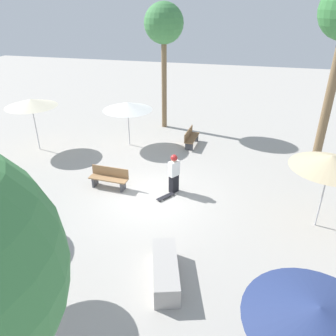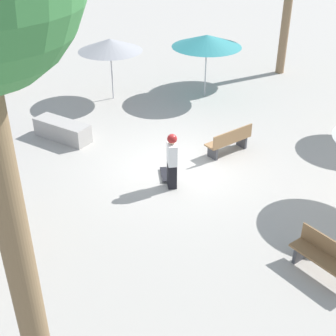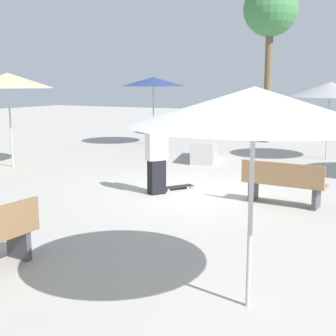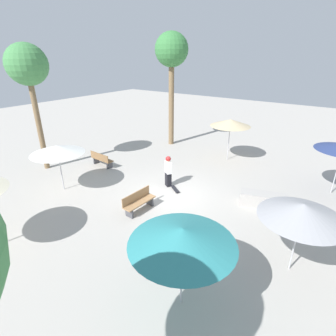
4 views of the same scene
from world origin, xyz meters
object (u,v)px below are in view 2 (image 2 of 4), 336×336
skateboard (165,174)px  concrete_ledge (62,130)px  skater_main (172,159)px  shade_umbrella_grey (110,45)px  bench_far (229,141)px  bench_near (327,260)px  shade_umbrella_teal (207,41)px

skateboard → concrete_ledge: size_ratio=0.37×
skater_main → shade_umbrella_grey: bearing=11.9°
bench_far → shade_umbrella_grey: size_ratio=0.66×
bench_far → concrete_ledge: bearing=132.4°
bench_near → shade_umbrella_grey: (11.17, -2.25, 1.72)m
skateboard → concrete_ledge: concrete_ledge is taller
bench_far → shade_umbrella_teal: 5.18m
bench_near → concrete_ledge: bearing=9.7°
skateboard → shade_umbrella_grey: 6.61m
skateboard → shade_umbrella_grey: (5.85, -2.25, 2.09)m
skater_main → concrete_ledge: skater_main is taller
shade_umbrella_teal → shade_umbrella_grey: size_ratio=1.10×
skater_main → bench_far: skater_main is taller
shade_umbrella_teal → bench_near: bearing=149.9°
bench_near → bench_far: size_ratio=1.00×
shade_umbrella_teal → skater_main: bearing=128.2°
skater_main → shade_umbrella_teal: shade_umbrella_teal is taller
bench_far → bench_near: bearing=-112.2°
shade_umbrella_grey → skateboard: bearing=159.0°
concrete_ledge → bench_far: bearing=-140.9°
skater_main → bench_near: 4.79m
concrete_ledge → shade_umbrella_grey: (1.83, -3.29, 1.84)m
bench_near → bench_far: (5.08, -2.42, 0.00)m
bench_near → skateboard: bearing=3.4°
concrete_ledge → shade_umbrella_teal: 6.56m
skater_main → skateboard: size_ratio=2.09×
bench_far → skater_main: bearing=-170.0°
skater_main → skateboard: (0.55, -0.19, -0.81)m
bench_far → skateboard: bearing=177.6°
skater_main → shade_umbrella_grey: size_ratio=0.66×
skater_main → shade_umbrella_grey: (6.40, -2.45, 1.27)m
concrete_ledge → bench_far: bench_far is taller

